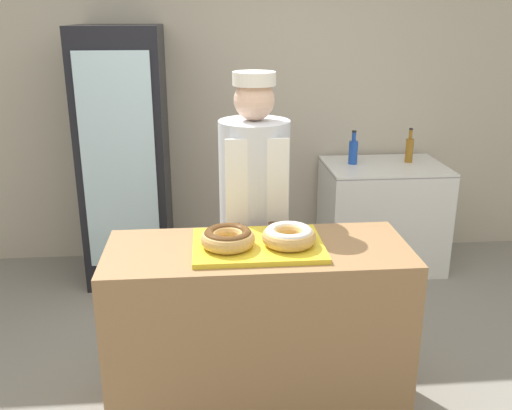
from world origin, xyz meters
The scene contains 13 objects.
ground_plane centered at (0.00, 0.00, 0.00)m, with size 14.00×14.00×0.00m, color gray.
wall_back centered at (0.00, 2.13, 1.35)m, with size 8.00×0.06×2.70m.
display_counter centered at (0.00, 0.00, 0.46)m, with size 1.45×0.58×0.91m.
serving_tray centered at (0.00, 0.00, 0.93)m, with size 0.61×0.44×0.02m.
donut_chocolate_glaze centered at (-0.14, -0.03, 0.98)m, with size 0.26×0.26×0.08m.
donut_light_glaze centered at (0.14, -0.03, 0.98)m, with size 0.26×0.26×0.08m.
brownie_back_left centered at (-0.11, 0.16, 0.95)m, with size 0.08×0.08×0.03m.
brownie_back_right centered at (0.11, 0.16, 0.95)m, with size 0.08×0.08×0.03m.
baker_person centered at (0.03, 0.55, 0.88)m, with size 0.39×0.39×1.68m.
beverage_fridge centered at (-0.83, 1.73, 0.95)m, with size 0.61×0.68×1.89m.
chest_freezer centered at (1.16, 1.73, 0.43)m, with size 0.93×0.68×0.84m.
bottle_blue centered at (0.91, 1.78, 0.95)m, with size 0.07×0.07×0.26m.
bottle_amber centered at (1.37, 1.80, 0.95)m, with size 0.06×0.06×0.27m.
Camera 1 is at (-0.23, -2.49, 1.97)m, focal length 40.00 mm.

